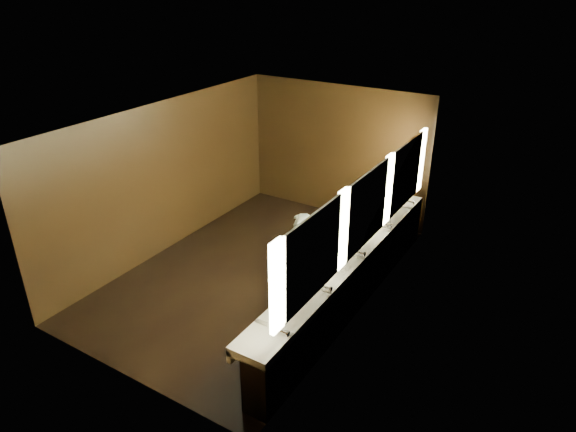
# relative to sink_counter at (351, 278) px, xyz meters

# --- Properties ---
(floor) EXTENTS (6.00, 6.00, 0.00)m
(floor) POSITION_rel_sink_counter_xyz_m (-1.79, 0.00, -0.50)
(floor) COLOR black
(floor) RESTS_ON ground
(ceiling) EXTENTS (4.00, 6.00, 0.02)m
(ceiling) POSITION_rel_sink_counter_xyz_m (-1.79, 0.00, 2.30)
(ceiling) COLOR #2D2D2B
(ceiling) RESTS_ON wall_back
(wall_back) EXTENTS (4.00, 0.02, 2.80)m
(wall_back) POSITION_rel_sink_counter_xyz_m (-1.79, 3.00, 0.90)
(wall_back) COLOR black
(wall_back) RESTS_ON floor
(wall_front) EXTENTS (4.00, 0.02, 2.80)m
(wall_front) POSITION_rel_sink_counter_xyz_m (-1.79, -3.00, 0.90)
(wall_front) COLOR black
(wall_front) RESTS_ON floor
(wall_left) EXTENTS (0.02, 6.00, 2.80)m
(wall_left) POSITION_rel_sink_counter_xyz_m (-3.79, 0.00, 0.90)
(wall_left) COLOR black
(wall_left) RESTS_ON floor
(wall_right) EXTENTS (0.02, 6.00, 2.80)m
(wall_right) POSITION_rel_sink_counter_xyz_m (0.21, 0.00, 0.90)
(wall_right) COLOR black
(wall_right) RESTS_ON floor
(sink_counter) EXTENTS (0.55, 5.40, 1.01)m
(sink_counter) POSITION_rel_sink_counter_xyz_m (0.00, 0.00, 0.00)
(sink_counter) COLOR black
(sink_counter) RESTS_ON floor
(mirror_band) EXTENTS (0.06, 5.03, 1.15)m
(mirror_band) POSITION_rel_sink_counter_xyz_m (0.19, -0.00, 1.25)
(mirror_band) COLOR #FFF9BE
(mirror_band) RESTS_ON wall_right
(person) EXTENTS (0.54, 0.67, 1.58)m
(person) POSITION_rel_sink_counter_xyz_m (-0.71, -0.38, 0.30)
(person) COLOR #95C3DF
(person) RESTS_ON floor
(trash_bin) EXTENTS (0.44, 0.44, 0.61)m
(trash_bin) POSITION_rel_sink_counter_xyz_m (-0.22, -1.93, -0.19)
(trash_bin) COLOR black
(trash_bin) RESTS_ON floor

